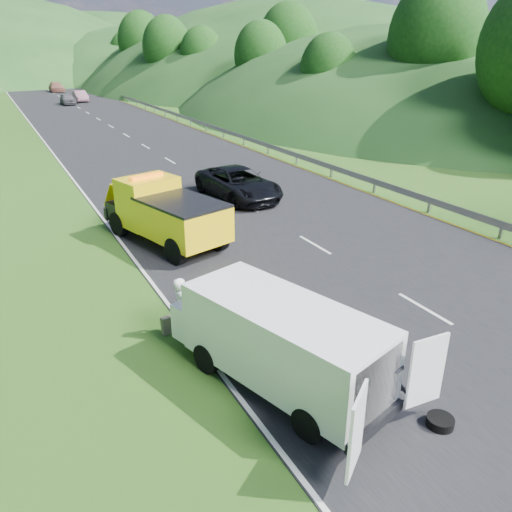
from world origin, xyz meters
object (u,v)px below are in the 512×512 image
worker (383,418)px  spare_tire (439,426)px  woman (184,338)px  suitcase (167,325)px  child (277,341)px  tow_truck (164,212)px  white_van (278,340)px  passing_suv (239,198)px

worker → spare_tire: size_ratio=2.68×
woman → spare_tire: bearing=-147.5°
spare_tire → suitcase: bearing=122.0°
child → spare_tire: size_ratio=1.61×
tow_truck → child: bearing=-103.8°
child → tow_truck: bearing=115.3°
child → worker: worker is taller
child → spare_tire: 4.70m
worker → suitcase: 6.32m
suitcase → tow_truck: bearing=71.8°
tow_truck → worker: bearing=-101.8°
woman → worker: size_ratio=1.16×
child → spare_tire: child is taller
woman → worker: woman is taller
woman → spare_tire: woman is taller
white_van → passing_suv: 15.79m
tow_truck → woman: bearing=-120.4°
child → white_van: bearing=-95.9°
tow_truck → white_van: size_ratio=0.98×
white_van → passing_suv: white_van is taller
worker → spare_tire: 1.17m
tow_truck → suitcase: size_ratio=12.46×
child → passing_suv: 13.92m
child → suitcase: (-2.50, 1.81, 0.26)m
woman → child: size_ratio=1.93×
tow_truck → worker: size_ratio=4.16×
spare_tire → white_van: bearing=128.9°
spare_tire → passing_suv: (3.73, 17.41, 0.00)m
white_van → suitcase: 3.88m
worker → spare_tire: worker is taller
child → suitcase: suitcase is taller
child → worker: bearing=-58.1°
child → passing_suv: passing_suv is taller
tow_truck → white_van: tow_truck is taller
woman → child: woman is taller
tow_truck → worker: tow_truck is taller
worker → suitcase: bearing=122.0°
tow_truck → child: size_ratio=6.92×
suitcase → worker: bearing=-61.1°
tow_truck → suitcase: tow_truck is taller
white_van → worker: bearing=-72.3°
worker → suitcase: (-3.05, 5.53, 0.26)m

